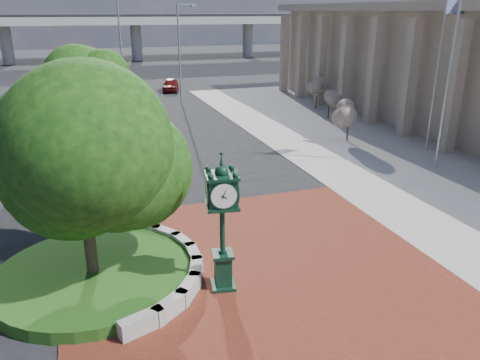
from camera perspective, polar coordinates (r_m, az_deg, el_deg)
name	(u,v)px	position (r m, az deg, el deg)	size (l,w,h in m)	color
ground	(244,256)	(16.43, 0.54, -9.23)	(200.00, 200.00, 0.00)	black
plaza	(254,270)	(15.60, 1.77, -10.86)	(12.00, 12.00, 0.04)	maroon
sidewalk	(429,143)	(32.38, 22.01, 4.19)	(20.00, 50.00, 0.04)	#9E9B93
planter_wall	(166,262)	(15.73, -8.95, -9.80)	(2.96, 6.77, 0.54)	#9E9B93
grass_bed	(94,275)	(15.63, -17.38, -11.05)	(6.10, 6.10, 0.40)	#194112
overpass	(102,20)	(83.67, -16.44, 18.18)	(90.00, 12.00, 7.50)	#9E9B93
tree_planter	(81,169)	(14.20, -18.83, 1.29)	(5.20, 5.20, 6.33)	#38281C
tree_street	(93,90)	(31.90, -17.45, 10.45)	(4.40, 4.40, 5.45)	#38281C
post_clock	(222,218)	(13.61, -2.18, -4.62)	(1.00, 1.00, 4.28)	black
parked_car	(171,85)	(50.68, -8.45, 11.40)	(1.56, 3.89, 1.33)	#57100C
flagpole_a	(452,58)	(26.49, 24.39, 13.40)	(1.73, 0.47, 11.26)	silver
flagpole_b	(437,73)	(29.80, 22.87, 11.91)	(1.41, 0.16, 9.03)	silver
street_lamp_near	(181,46)	(43.48, -7.20, 15.87)	(1.89, 0.70, 8.58)	slate
street_lamp_far	(122,33)	(53.41, -14.19, 16.98)	(2.20, 0.58, 9.86)	slate
shrub_near	(349,117)	(30.97, 13.10, 7.47)	(1.20, 1.20, 2.20)	#38281C
shrub_mid	(329,99)	(37.32, 10.85, 9.70)	(1.20, 1.20, 2.20)	#38281C
shrub_far	(317,91)	(41.06, 9.34, 10.70)	(1.20, 1.20, 2.20)	#38281C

